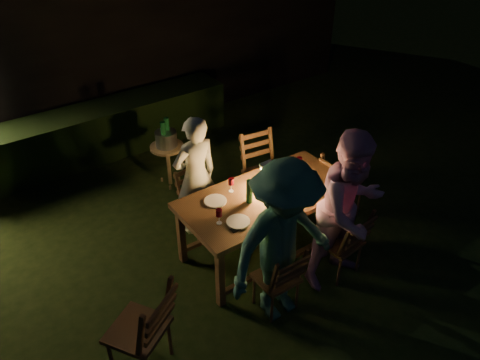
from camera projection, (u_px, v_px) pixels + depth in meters
garden_envelope at (66, 17)px, 8.59m from camera, size 40.00×40.00×3.20m
dining_table at (267, 200)px, 5.29m from camera, size 2.00×1.02×0.83m
chair_near_left at (277, 288)px, 4.82m from camera, size 0.41×0.44×0.90m
chair_near_right at (340, 253)px, 5.24m from camera, size 0.46×0.49×0.95m
chair_far_left at (200, 213)px, 5.86m from camera, size 0.43×0.46×0.89m
chair_far_right at (263, 184)px, 6.31m from camera, size 0.54×0.57×1.06m
chair_end at (340, 196)px, 6.13m from camera, size 0.47×0.43×0.96m
chair_spare at (142, 342)px, 4.20m from camera, size 0.68×0.69×1.08m
person_house_side at (196, 177)px, 5.61m from camera, size 0.58×0.39×1.58m
person_opp_right at (350, 210)px, 4.85m from camera, size 0.90×0.71×1.83m
person_opp_left at (283, 244)px, 4.43m from camera, size 1.19×0.70×1.82m
lantern at (268, 179)px, 5.21m from camera, size 0.16×0.16×0.35m
plate_far_left at (215, 201)px, 5.13m from camera, size 0.25×0.25×0.01m
plate_near_left at (238, 222)px, 4.83m from camera, size 0.25×0.25×0.01m
plate_far_right at (286, 172)px, 5.60m from camera, size 0.25×0.25×0.01m
plate_near_right at (310, 190)px, 5.30m from camera, size 0.25×0.25×0.01m
wineglass_a at (231, 185)px, 5.24m from camera, size 0.06×0.06×0.18m
wineglass_b at (219, 216)px, 4.77m from camera, size 0.06×0.06×0.18m
wineglass_c at (305, 191)px, 5.15m from camera, size 0.06×0.06×0.18m
wineglass_d at (299, 164)px, 5.61m from camera, size 0.06×0.06×0.18m
wineglass_e at (277, 204)px, 4.94m from camera, size 0.06×0.06×0.18m
bottle_table at (249, 191)px, 5.05m from camera, size 0.07×0.07×0.28m
napkin_left at (275, 213)px, 4.95m from camera, size 0.18×0.14×0.01m
napkin_right at (322, 190)px, 5.30m from camera, size 0.18×0.14×0.01m
phone at (237, 228)px, 4.74m from camera, size 0.14×0.07×0.01m
side_table at (167, 150)px, 6.57m from camera, size 0.47×0.47×0.64m
ice_bucket at (166, 139)px, 6.47m from camera, size 0.30×0.30×0.22m
bottle_bucket_a at (164, 138)px, 6.39m from camera, size 0.07×0.07×0.32m
bottle_bucket_b at (168, 134)px, 6.49m from camera, size 0.07×0.07×0.32m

